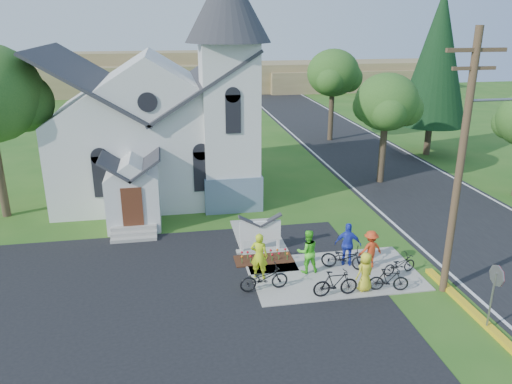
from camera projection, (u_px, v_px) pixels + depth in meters
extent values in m
plane|color=#275919|center=(303.00, 283.00, 20.30)|extent=(120.00, 120.00, 0.00)
cube|color=black|center=(123.00, 330.00, 17.26)|extent=(20.00, 16.00, 0.02)
cube|color=black|center=(382.00, 168.00, 35.90)|extent=(8.00, 90.00, 0.02)
cube|color=gray|center=(335.00, 274.00, 21.00)|extent=(7.00, 4.00, 0.05)
cube|color=silver|center=(154.00, 151.00, 30.54)|extent=(11.00, 9.00, 5.00)
cube|color=slate|center=(231.00, 187.00, 28.69)|extent=(3.20, 3.20, 2.00)
cube|color=silver|center=(230.00, 127.00, 27.53)|extent=(3.00, 3.00, 9.00)
cone|color=#2A2A30|center=(227.00, 2.00, 25.38)|extent=(4.50, 4.50, 4.00)
cube|color=silver|center=(134.00, 201.00, 25.44)|extent=(2.60, 2.40, 2.80)
cube|color=#552A18|center=(132.00, 207.00, 24.27)|extent=(1.00, 0.10, 2.00)
cube|color=gray|center=(260.00, 250.00, 23.05)|extent=(2.20, 0.40, 0.10)
cube|color=white|center=(242.00, 242.00, 22.74)|extent=(0.12, 0.12, 1.00)
cube|color=white|center=(278.00, 239.00, 23.03)|extent=(0.12, 0.12, 1.00)
cube|color=white|center=(260.00, 231.00, 22.72)|extent=(1.90, 0.14, 0.90)
cube|color=#341B0E|center=(264.00, 260.00, 22.22)|extent=(2.60, 1.10, 0.07)
cylinder|color=#483224|center=(460.00, 170.00, 18.14)|extent=(0.28, 0.28, 10.00)
cube|color=#483224|center=(476.00, 50.00, 16.75)|extent=(2.20, 0.14, 0.14)
cube|color=#483224|center=(474.00, 68.00, 16.95)|extent=(1.60, 0.12, 0.12)
cylinder|color=gray|center=(498.00, 100.00, 17.49)|extent=(2.20, 0.10, 0.10)
cylinder|color=gray|center=(491.00, 302.00, 16.94)|extent=(0.07, 0.07, 2.20)
cylinder|color=#B21414|center=(497.00, 276.00, 16.61)|extent=(0.04, 0.76, 0.76)
cylinder|color=#382A1E|center=(382.00, 152.00, 32.20)|extent=(0.44, 0.44, 4.05)
ellipsoid|color=#2B5A1F|center=(387.00, 102.00, 31.13)|extent=(4.00, 4.00, 3.60)
cylinder|color=#382A1E|center=(331.00, 115.00, 43.35)|extent=(0.44, 0.44, 4.50)
ellipsoid|color=#2B5A1F|center=(333.00, 73.00, 42.17)|extent=(4.40, 4.40, 3.96)
cylinder|color=#382A1E|center=(428.00, 139.00, 39.13)|extent=(0.50, 0.50, 2.40)
cone|color=black|center=(437.00, 58.00, 37.08)|extent=(5.20, 5.20, 10.00)
cube|color=olive|center=(242.00, 77.00, 72.65)|extent=(60.00, 8.00, 4.00)
cube|color=olive|center=(129.00, 72.00, 71.56)|extent=(30.00, 6.00, 5.60)
cube|color=olive|center=(351.00, 80.00, 73.64)|extent=(25.00, 6.00, 3.00)
imported|color=#C1DD1A|center=(259.00, 256.00, 20.35)|extent=(0.85, 0.73, 1.98)
imported|color=black|center=(264.00, 278.00, 19.57)|extent=(1.99, 0.82, 1.02)
imported|color=#4CDB29|center=(307.00, 251.00, 20.83)|extent=(0.96, 0.76, 1.89)
imported|color=black|center=(335.00, 283.00, 19.14)|extent=(1.79, 0.52, 1.07)
imported|color=blue|center=(348.00, 244.00, 21.42)|extent=(1.23, 0.85, 1.93)
imported|color=black|center=(344.00, 258.00, 21.23)|extent=(2.07, 1.42, 1.03)
imported|color=red|center=(370.00, 249.00, 21.28)|extent=(1.16, 0.77, 1.67)
imported|color=black|center=(389.00, 280.00, 19.53)|extent=(1.62, 0.76, 0.94)
imported|color=gold|center=(365.00, 272.00, 19.46)|extent=(0.92, 0.76, 1.60)
imported|color=black|center=(399.00, 264.00, 20.86)|extent=(1.68, 0.93, 0.84)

